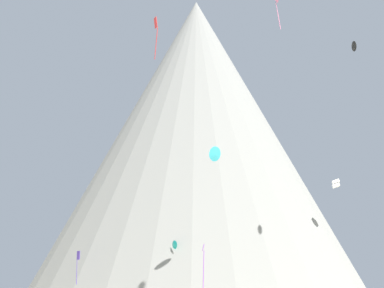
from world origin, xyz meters
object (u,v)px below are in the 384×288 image
(rock_massif, at_px, (199,145))
(kite_lime_low, at_px, (276,231))
(kite_black_high, at_px, (355,46))
(kite_cyan_mid, at_px, (215,154))
(kite_white_mid, at_px, (336,184))
(kite_yellow_low, at_px, (242,244))
(kite_teal_low, at_px, (174,245))
(kite_orange_high, at_px, (172,130))
(kite_violet_low, at_px, (203,258))
(kite_red_high, at_px, (156,30))
(kite_indigo_low, at_px, (78,260))

(rock_massif, relative_size, kite_lime_low, 17.48)
(rock_massif, distance_m, kite_black_high, 46.08)
(kite_cyan_mid, height_order, kite_lime_low, kite_cyan_mid)
(kite_black_high, height_order, kite_white_mid, kite_black_high)
(kite_black_high, relative_size, kite_white_mid, 1.00)
(kite_cyan_mid, distance_m, kite_yellow_low, 18.98)
(rock_massif, xyz_separation_m, kite_teal_low, (-2.37, -30.27, -23.62))
(kite_lime_low, relative_size, kite_orange_high, 0.97)
(kite_cyan_mid, height_order, kite_white_mid, kite_cyan_mid)
(kite_teal_low, distance_m, kite_white_mid, 31.10)
(kite_violet_low, distance_m, kite_lime_low, 26.59)
(kite_violet_low, xyz_separation_m, kite_red_high, (-5.15, -8.78, 25.94))
(kite_orange_high, bearing_deg, kite_teal_low, -123.01)
(kite_orange_high, bearing_deg, kite_black_high, -78.95)
(kite_teal_low, relative_size, kite_violet_low, 0.24)
(rock_massif, distance_m, kite_lime_low, 32.68)
(kite_violet_low, height_order, kite_black_high, kite_black_high)
(rock_massif, bearing_deg, kite_orange_high, -104.66)
(kite_violet_low, height_order, kite_yellow_low, kite_yellow_low)
(kite_teal_low, height_order, kite_white_mid, kite_white_mid)
(rock_massif, distance_m, kite_teal_low, 38.47)
(kite_cyan_mid, xyz_separation_m, kite_teal_low, (-6.42, 8.16, -11.88))
(kite_violet_low, distance_m, kite_black_high, 37.71)
(kite_cyan_mid, relative_size, kite_yellow_low, 0.45)
(kite_orange_high, relative_size, kite_black_high, 2.61)
(rock_massif, distance_m, kite_cyan_mid, 40.39)
(kite_lime_low, bearing_deg, rock_massif, 78.68)
(kite_cyan_mid, height_order, kite_orange_high, kite_orange_high)
(kite_violet_low, bearing_deg, kite_orange_high, 51.08)
(kite_violet_low, distance_m, kite_orange_high, 38.32)
(kite_red_high, bearing_deg, kite_black_high, -49.80)
(kite_teal_low, bearing_deg, kite_white_mid, 71.31)
(kite_violet_low, xyz_separation_m, kite_lime_low, (11.33, 23.44, 5.42))
(kite_lime_low, relative_size, kite_white_mid, 2.53)
(kite_teal_low, bearing_deg, kite_indigo_low, -134.72)
(kite_white_mid, distance_m, kite_indigo_low, 44.89)
(kite_yellow_low, bearing_deg, kite_teal_low, -83.48)
(kite_cyan_mid, relative_size, kite_teal_low, 1.67)
(kite_orange_high, relative_size, kite_red_high, 0.77)
(kite_lime_low, xyz_separation_m, kite_white_mid, (10.82, 1.56, 8.24))
(kite_black_high, xyz_separation_m, kite_red_high, (-27.07, -14.42, -4.23))
(kite_orange_high, bearing_deg, rock_massif, 34.79)
(kite_white_mid, bearing_deg, kite_yellow_low, 110.64)
(rock_massif, xyz_separation_m, kite_white_mid, (24.64, -19.53, -12.55))
(kite_black_high, relative_size, kite_indigo_low, 0.32)
(kite_teal_low, relative_size, kite_black_high, 0.81)
(kite_red_high, bearing_deg, kite_white_mid, -26.79)
(kite_yellow_low, bearing_deg, kite_lime_low, 88.77)
(kite_cyan_mid, bearing_deg, kite_teal_low, 85.30)
(kite_lime_low, relative_size, kite_red_high, 0.75)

